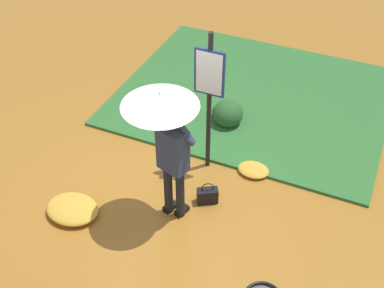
{
  "coord_description": "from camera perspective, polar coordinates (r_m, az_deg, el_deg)",
  "views": [
    {
      "loc": [
        -2.41,
        4.43,
        5.31
      ],
      "look_at": [
        -0.27,
        -0.41,
        0.85
      ],
      "focal_mm": 46.63,
      "sensor_mm": 36.0,
      "label": 1
    }
  ],
  "objects": [
    {
      "name": "leaf_pile_by_bench",
      "position": [
        7.28,
        -13.52,
        -7.24
      ],
      "size": [
        0.77,
        0.62,
        0.17
      ],
      "color": "gold",
      "rests_on": "ground_plane"
    },
    {
      "name": "ground_plane",
      "position": [
        7.32,
        -3.26,
        -6.45
      ],
      "size": [
        18.0,
        18.0,
        0.0
      ],
      "primitive_type": "plane",
      "color": "#9E6623"
    },
    {
      "name": "leaf_pile_near_person",
      "position": [
        7.75,
        7.04,
        -2.94
      ],
      "size": [
        0.49,
        0.39,
        0.11
      ],
      "color": "gold",
      "rests_on": "ground_plane"
    },
    {
      "name": "handbag",
      "position": [
        7.21,
        1.78,
        -5.9
      ],
      "size": [
        0.33,
        0.27,
        0.37
      ],
      "color": "black",
      "rests_on": "ground_plane"
    },
    {
      "name": "grass_verge",
      "position": [
        9.38,
        7.06,
        5.5
      ],
      "size": [
        4.8,
        4.0,
        0.05
      ],
      "color": "#2D662D",
      "rests_on": "ground_plane"
    },
    {
      "name": "info_sign_post",
      "position": [
        6.96,
        1.99,
        6.39
      ],
      "size": [
        0.44,
        0.07,
        2.3
      ],
      "color": "black",
      "rests_on": "ground_plane"
    },
    {
      "name": "shrub_cluster",
      "position": [
        8.56,
        3.97,
        3.53
      ],
      "size": [
        0.57,
        0.52,
        0.47
      ],
      "color": "#285628",
      "rests_on": "ground_plane"
    },
    {
      "name": "person_with_umbrella",
      "position": [
        6.11,
        -3.02,
        2.12
      ],
      "size": [
        0.96,
        0.96,
        2.04
      ],
      "color": "black",
      "rests_on": "ground_plane"
    }
  ]
}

